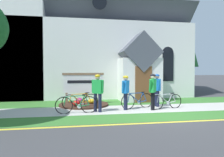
{
  "coord_description": "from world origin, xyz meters",
  "views": [
    {
      "loc": [
        -3.65,
        -7.89,
        1.84
      ],
      "look_at": [
        -1.71,
        3.39,
        1.42
      ],
      "focal_mm": 33.41,
      "sensor_mm": 36.0,
      "label": 1
    }
  ],
  "objects_px": {
    "bicycle_blue": "(77,104)",
    "cyclist_in_white_jersey": "(98,90)",
    "bicycle_green": "(81,101)",
    "cyclist_in_orange_jersey": "(153,89)",
    "bicycle_silver": "(167,101)",
    "cyclist_in_green_jersey": "(157,88)",
    "bicycle_white": "(137,100)",
    "cyclist_in_red_jersey": "(126,90)",
    "church_sign": "(83,84)",
    "roadside_conifer": "(182,35)"
  },
  "relations": [
    {
      "from": "bicycle_green",
      "to": "cyclist_in_green_jersey",
      "type": "distance_m",
      "value": 3.93
    },
    {
      "from": "bicycle_blue",
      "to": "cyclist_in_white_jersey",
      "type": "relative_size",
      "value": 1.09
    },
    {
      "from": "bicycle_blue",
      "to": "cyclist_in_red_jersey",
      "type": "xyz_separation_m",
      "value": [
        2.26,
        0.4,
        0.55
      ]
    },
    {
      "from": "bicycle_green",
      "to": "cyclist_in_red_jersey",
      "type": "height_order",
      "value": "cyclist_in_red_jersey"
    },
    {
      "from": "bicycle_white",
      "to": "cyclist_in_white_jersey",
      "type": "xyz_separation_m",
      "value": [
        -2.02,
        -0.61,
        0.61
      ]
    },
    {
      "from": "bicycle_blue",
      "to": "cyclist_in_red_jersey",
      "type": "relative_size",
      "value": 1.13
    },
    {
      "from": "bicycle_white",
      "to": "bicycle_silver",
      "type": "xyz_separation_m",
      "value": [
        1.33,
        -0.44,
        -0.01
      ]
    },
    {
      "from": "bicycle_white",
      "to": "cyclist_in_red_jersey",
      "type": "bearing_deg",
      "value": -151.73
    },
    {
      "from": "church_sign",
      "to": "cyclist_in_red_jersey",
      "type": "height_order",
      "value": "church_sign"
    },
    {
      "from": "bicycle_green",
      "to": "bicycle_silver",
      "type": "bearing_deg",
      "value": -10.5
    },
    {
      "from": "bicycle_white",
      "to": "bicycle_silver",
      "type": "relative_size",
      "value": 0.99
    },
    {
      "from": "roadside_conifer",
      "to": "bicycle_white",
      "type": "bearing_deg",
      "value": -128.99
    },
    {
      "from": "bicycle_silver",
      "to": "cyclist_in_white_jersey",
      "type": "xyz_separation_m",
      "value": [
        -3.35,
        -0.18,
        0.62
      ]
    },
    {
      "from": "bicycle_blue",
      "to": "cyclist_in_orange_jersey",
      "type": "relative_size",
      "value": 1.08
    },
    {
      "from": "bicycle_blue",
      "to": "cyclist_in_white_jersey",
      "type": "bearing_deg",
      "value": 9.37
    },
    {
      "from": "cyclist_in_green_jersey",
      "to": "roadside_conifer",
      "type": "xyz_separation_m",
      "value": [
        5.71,
        8.16,
        4.2
      ]
    },
    {
      "from": "bicycle_white",
      "to": "bicycle_silver",
      "type": "bearing_deg",
      "value": -18.18
    },
    {
      "from": "bicycle_white",
      "to": "cyclist_in_orange_jersey",
      "type": "height_order",
      "value": "cyclist_in_orange_jersey"
    },
    {
      "from": "bicycle_blue",
      "to": "cyclist_in_white_jersey",
      "type": "xyz_separation_m",
      "value": [
        0.92,
        0.15,
        0.6
      ]
    },
    {
      "from": "cyclist_in_orange_jersey",
      "to": "roadside_conifer",
      "type": "height_order",
      "value": "roadside_conifer"
    },
    {
      "from": "church_sign",
      "to": "bicycle_silver",
      "type": "bearing_deg",
      "value": -28.78
    },
    {
      "from": "bicycle_silver",
      "to": "cyclist_in_red_jersey",
      "type": "distance_m",
      "value": 2.09
    },
    {
      "from": "bicycle_white",
      "to": "cyclist_in_green_jersey",
      "type": "distance_m",
      "value": 1.3
    },
    {
      "from": "bicycle_blue",
      "to": "cyclist_in_green_jersey",
      "type": "relative_size",
      "value": 1.09
    },
    {
      "from": "bicycle_green",
      "to": "cyclist_in_red_jersey",
      "type": "relative_size",
      "value": 1.08
    },
    {
      "from": "bicycle_blue",
      "to": "church_sign",
      "type": "bearing_deg",
      "value": 81.6
    },
    {
      "from": "bicycle_green",
      "to": "cyclist_in_orange_jersey",
      "type": "xyz_separation_m",
      "value": [
        3.33,
        -0.92,
        0.62
      ]
    },
    {
      "from": "bicycle_silver",
      "to": "cyclist_in_red_jersey",
      "type": "relative_size",
      "value": 1.08
    },
    {
      "from": "bicycle_silver",
      "to": "cyclist_in_white_jersey",
      "type": "bearing_deg",
      "value": -177.0
    },
    {
      "from": "bicycle_green",
      "to": "roadside_conifer",
      "type": "bearing_deg",
      "value": 40.23
    },
    {
      "from": "cyclist_in_orange_jersey",
      "to": "cyclist_in_green_jersey",
      "type": "bearing_deg",
      "value": 57.82
    },
    {
      "from": "cyclist_in_white_jersey",
      "to": "cyclist_in_green_jersey",
      "type": "bearing_deg",
      "value": 15.91
    },
    {
      "from": "bicycle_silver",
      "to": "bicycle_green",
      "type": "distance_m",
      "value": 4.16
    },
    {
      "from": "church_sign",
      "to": "bicycle_white",
      "type": "bearing_deg",
      "value": -33.55
    },
    {
      "from": "cyclist_in_orange_jersey",
      "to": "bicycle_white",
      "type": "bearing_deg",
      "value": 133.48
    },
    {
      "from": "bicycle_blue",
      "to": "bicycle_green",
      "type": "height_order",
      "value": "bicycle_blue"
    },
    {
      "from": "church_sign",
      "to": "cyclist_in_green_jersey",
      "type": "height_order",
      "value": "church_sign"
    },
    {
      "from": "bicycle_silver",
      "to": "cyclist_in_green_jersey",
      "type": "distance_m",
      "value": 0.97
    },
    {
      "from": "roadside_conifer",
      "to": "cyclist_in_red_jersey",
      "type": "bearing_deg",
      "value": -130.48
    },
    {
      "from": "bicycle_blue",
      "to": "cyclist_in_green_jersey",
      "type": "distance_m",
      "value": 4.24
    },
    {
      "from": "bicycle_silver",
      "to": "cyclist_in_green_jersey",
      "type": "xyz_separation_m",
      "value": [
        -0.21,
        0.72,
        0.61
      ]
    },
    {
      "from": "church_sign",
      "to": "cyclist_in_red_jersey",
      "type": "bearing_deg",
      "value": -47.64
    },
    {
      "from": "bicycle_white",
      "to": "bicycle_green",
      "type": "distance_m",
      "value": 2.78
    },
    {
      "from": "cyclist_in_red_jersey",
      "to": "cyclist_in_orange_jersey",
      "type": "bearing_deg",
      "value": -10.39
    },
    {
      "from": "bicycle_silver",
      "to": "cyclist_in_orange_jersey",
      "type": "distance_m",
      "value": 1.0
    },
    {
      "from": "bicycle_green",
      "to": "cyclist_in_orange_jersey",
      "type": "height_order",
      "value": "cyclist_in_orange_jersey"
    },
    {
      "from": "bicycle_green",
      "to": "cyclist_in_white_jersey",
      "type": "distance_m",
      "value": 1.34
    },
    {
      "from": "cyclist_in_orange_jersey",
      "to": "roadside_conifer",
      "type": "bearing_deg",
      "value": 55.26
    },
    {
      "from": "cyclist_in_green_jersey",
      "to": "bicycle_silver",
      "type": "bearing_deg",
      "value": -73.97
    },
    {
      "from": "bicycle_white",
      "to": "roadside_conifer",
      "type": "relative_size",
      "value": 0.21
    }
  ]
}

